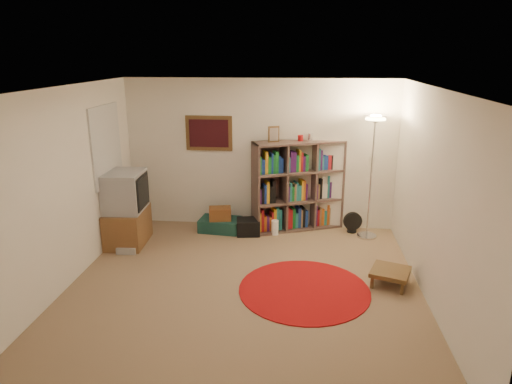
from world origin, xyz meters
TOP-DOWN VIEW (x-y plane):
  - room at (-0.05, 0.05)m, footprint 4.54×4.54m
  - bookshelf at (0.63, 2.16)m, footprint 1.56×0.96m
  - floor_lamp at (1.79, 1.86)m, footprint 0.41×0.41m
  - floor_fan at (1.58, 2.03)m, footprint 0.32×0.19m
  - tv_stand at (-1.98, 1.23)m, footprint 0.60×0.82m
  - dvd_box at (-1.88, 0.91)m, footprint 0.30×0.25m
  - suitcase at (-0.64, 1.89)m, footprint 0.71×0.50m
  - wicker_basket at (-0.63, 1.86)m, footprint 0.40×0.32m
  - duffel_bag at (-0.15, 1.78)m, footprint 0.42×0.36m
  - paper_towel at (0.29, 1.82)m, footprint 0.14×0.14m
  - red_rug at (0.77, -0.00)m, footprint 1.66×1.66m
  - side_table at (1.88, 0.25)m, footprint 0.60×0.60m

SIDE VIEW (x-z plane):
  - red_rug at x=0.77m, z-range 0.00..0.01m
  - dvd_box at x=-1.88m, z-range 0.00..0.10m
  - suitcase at x=-0.64m, z-range 0.00..0.22m
  - paper_towel at x=0.29m, z-range 0.00..0.24m
  - duffel_bag at x=-0.15m, z-range 0.00..0.26m
  - floor_fan at x=1.58m, z-range 0.00..0.35m
  - side_table at x=1.88m, z-range 0.07..0.29m
  - wicker_basket at x=-0.63m, z-range 0.22..0.42m
  - tv_stand at x=-1.98m, z-range -0.02..1.14m
  - bookshelf at x=0.63m, z-range -0.17..1.64m
  - room at x=-0.05m, z-range -0.01..2.53m
  - floor_lamp at x=1.79m, z-range 0.66..2.65m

